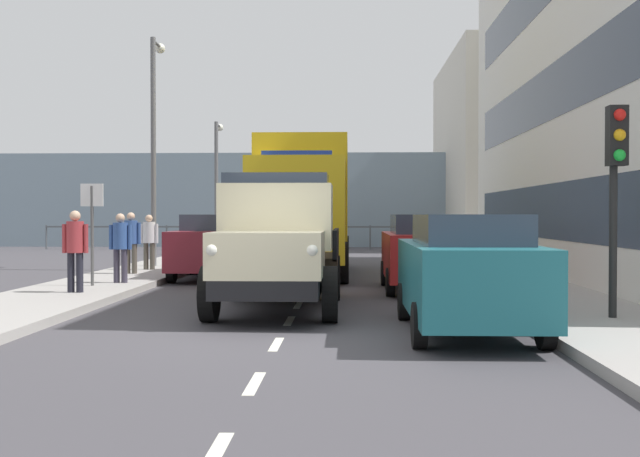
% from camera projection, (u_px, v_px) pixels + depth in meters
% --- Properties ---
extents(ground_plane, '(80.00, 80.00, 0.00)m').
position_uv_depth(ground_plane, '(311.00, 282.00, 20.06)').
color(ground_plane, '#423F44').
extents(sidewalk_left, '(2.44, 37.98, 0.15)m').
position_uv_depth(sidewalk_left, '(502.00, 280.00, 19.88)').
color(sidewalk_left, '#9E9993').
rests_on(sidewalk_left, ground_plane).
extents(sidewalk_right, '(2.44, 37.98, 0.15)m').
position_uv_depth(sidewalk_right, '(124.00, 278.00, 20.23)').
color(sidewalk_right, '#9E9993').
rests_on(sidewalk_right, ground_plane).
extents(road_centreline_markings, '(0.12, 34.93, 0.01)m').
position_uv_depth(road_centreline_markings, '(311.00, 282.00, 19.90)').
color(road_centreline_markings, silver).
rests_on(road_centreline_markings, ground_plane).
extents(building_far_block, '(7.96, 13.17, 9.75)m').
position_uv_depth(building_far_block, '(524.00, 154.00, 40.69)').
color(building_far_block, beige).
rests_on(building_far_block, ground_plane).
extents(sea_horizon, '(80.00, 0.80, 5.00)m').
position_uv_depth(sea_horizon, '(331.00, 200.00, 41.98)').
color(sea_horizon, gray).
rests_on(sea_horizon, ground_plane).
extents(seawall_railing, '(28.08, 0.08, 1.20)m').
position_uv_depth(seawall_railing, '(329.00, 231.00, 38.41)').
color(seawall_railing, '#4C5156').
rests_on(seawall_railing, ground_plane).
extents(truck_vintage_cream, '(2.17, 5.64, 2.43)m').
position_uv_depth(truck_vintage_cream, '(277.00, 245.00, 13.83)').
color(truck_vintage_cream, black).
rests_on(truck_vintage_cream, ground_plane).
extents(lorry_cargo_yellow, '(2.58, 8.20, 3.87)m').
position_uv_depth(lorry_cargo_yellow, '(304.00, 202.00, 22.41)').
color(lorry_cargo_yellow, gold).
rests_on(lorry_cargo_yellow, ground_plane).
extents(car_teal_kerbside_near, '(1.78, 4.50, 1.72)m').
position_uv_depth(car_teal_kerbside_near, '(466.00, 271.00, 11.38)').
color(car_teal_kerbside_near, '#1E6670').
rests_on(car_teal_kerbside_near, ground_plane).
extents(car_red_kerbside_1, '(1.84, 4.11, 1.72)m').
position_uv_depth(car_red_kerbside_1, '(424.00, 251.00, 17.70)').
color(car_red_kerbside_1, '#B21E1E').
rests_on(car_red_kerbside_1, ground_plane).
extents(car_maroon_oppositeside_0, '(1.85, 4.50, 1.72)m').
position_uv_depth(car_maroon_oppositeside_0, '(214.00, 245.00, 21.15)').
color(car_maroon_oppositeside_0, maroon).
rests_on(car_maroon_oppositeside_0, ground_plane).
extents(car_silver_oppositeside_1, '(1.83, 4.50, 1.72)m').
position_uv_depth(car_silver_oppositeside_1, '(243.00, 239.00, 26.89)').
color(car_silver_oppositeside_1, '#B7BABF').
rests_on(car_silver_oppositeside_1, ground_plane).
extents(pedestrian_in_dark_coat, '(0.53, 0.34, 1.65)m').
position_uv_depth(pedestrian_in_dark_coat, '(75.00, 244.00, 15.85)').
color(pedestrian_in_dark_coat, black).
rests_on(pedestrian_in_dark_coat, sidewalk_right).
extents(pedestrian_by_lamp, '(0.53, 0.34, 1.59)m').
position_uv_depth(pedestrian_by_lamp, '(120.00, 242.00, 18.09)').
color(pedestrian_by_lamp, '#383342').
rests_on(pedestrian_by_lamp, sidewalk_right).
extents(pedestrian_couple_a, '(0.53, 0.34, 1.63)m').
position_uv_depth(pedestrian_couple_a, '(131.00, 238.00, 20.90)').
color(pedestrian_couple_a, '#4C473D').
rests_on(pedestrian_couple_a, sidewalk_right).
extents(pedestrian_strolling, '(0.53, 0.34, 1.56)m').
position_uv_depth(pedestrian_strolling, '(149.00, 238.00, 22.46)').
color(pedestrian_strolling, '#4C473D').
rests_on(pedestrian_strolling, sidewalk_right).
extents(traffic_light_near, '(0.28, 0.41, 3.20)m').
position_uv_depth(traffic_light_near, '(616.00, 164.00, 11.84)').
color(traffic_light_near, black).
rests_on(traffic_light_near, sidewalk_left).
extents(lamp_post_promenade, '(0.32, 1.14, 6.98)m').
position_uv_depth(lamp_post_promenade, '(155.00, 132.00, 24.17)').
color(lamp_post_promenade, '#59595B').
rests_on(lamp_post_promenade, sidewalk_right).
extents(lamp_post_far, '(0.32, 1.14, 5.53)m').
position_uv_depth(lamp_post_far, '(217.00, 173.00, 33.65)').
color(lamp_post_far, '#59595B').
rests_on(lamp_post_far, sidewalk_right).
extents(street_sign, '(0.50, 0.07, 2.25)m').
position_uv_depth(street_sign, '(92.00, 216.00, 17.34)').
color(street_sign, '#4C4C4C').
rests_on(street_sign, sidewalk_right).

